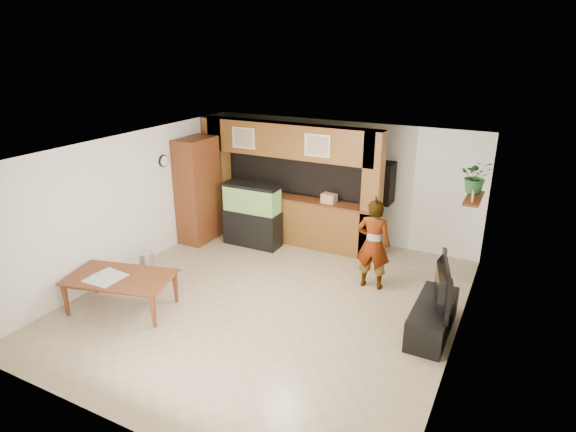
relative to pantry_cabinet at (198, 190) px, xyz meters
The scene contains 21 objects.
floor 3.38m from the pantry_cabinet, 32.05° to the right, with size 6.50×6.50×0.00m, color #9C8B6C.
ceiling 3.51m from the pantry_cabinet, 32.05° to the right, with size 6.50×6.50×0.00m, color white.
wall_back 3.12m from the pantry_cabinet, 30.01° to the left, with size 6.00×6.00×0.00m, color silver.
wall_left 1.72m from the pantry_cabinet, 100.06° to the right, with size 6.50×6.50×0.00m, color silver.
wall_right 5.95m from the pantry_cabinet, 16.52° to the right, with size 6.50×6.50×0.00m, color silver.
partition 2.00m from the pantry_cabinet, 28.38° to the left, with size 4.20×0.99×2.60m.
wall_clock 1.07m from the pantry_cabinet, 111.04° to the right, with size 0.05×0.25×0.25m.
wall_shelf 5.58m from the pantry_cabinet, ahead, with size 0.25×0.90×0.04m, color #622F17.
pantry_cabinet is the anchor object (origin of this frame).
trash_can 2.17m from the pantry_cabinet, 83.04° to the right, with size 0.27×0.27×0.49m, color #B2B2B7.
aquarium 1.32m from the pantry_cabinet, 12.18° to the left, with size 1.23×0.46×1.36m.
tv_stand 5.59m from the pantry_cabinet, 14.35° to the right, with size 0.53×1.43×0.48m, color black.
television 5.53m from the pantry_cabinet, 14.35° to the right, with size 1.18×0.16×0.68m, color black.
photo_frame 5.59m from the pantry_cabinet, ahead, with size 0.03×0.13×0.18m, color tan.
potted_plant 5.61m from the pantry_cabinet, ahead, with size 0.52×0.45×0.58m, color #255C2A.
person 4.11m from the pantry_cabinet, ahead, with size 0.60×0.39×1.65m, color tan.
microphone 4.20m from the pantry_cabinet, ahead, with size 0.03×0.03×0.15m, color black.
dining_table 3.24m from the pantry_cabinet, 77.07° to the right, with size 1.69×0.94×0.60m, color #622F17.
newspaper_a 3.16m from the pantry_cabinet, 80.27° to the right, with size 0.52×0.38×0.01m, color silver.
newspaper_b 3.32m from the pantry_cabinet, 80.68° to the right, with size 0.52×0.38×0.01m, color silver.
counter_box 2.85m from the pantry_cabinet, 15.45° to the left, with size 0.29×0.20×0.20m, color #A07457.
Camera 1 is at (3.59, -6.26, 4.17)m, focal length 30.00 mm.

